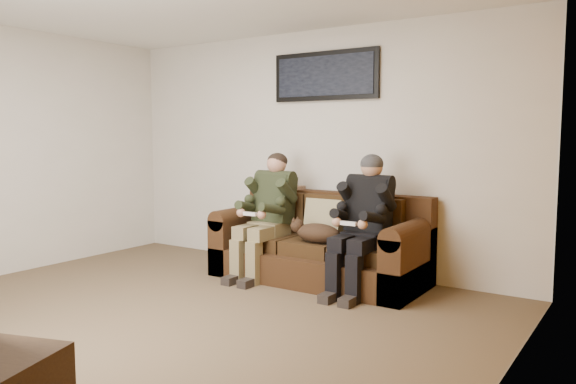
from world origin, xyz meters
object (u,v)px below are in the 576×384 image
Objects in this scene: person_left at (268,208)px; person_right at (364,215)px; cat at (316,232)px; framed_poster at (325,76)px; sofa at (322,247)px.

person_left is 0.99× the size of person_right.
cat is 0.53× the size of framed_poster.
sofa is 1.82m from framed_poster.
sofa is 1.71× the size of framed_poster.
sofa is at bearing 107.89° from cat.
person_left is 0.66m from cat.
person_right is at bearing 9.04° from cat.
framed_poster is at bearing 58.34° from person_left.
sofa is 1.67× the size of person_left.
sofa is at bearing -62.82° from framed_poster.
framed_poster reaches higher than sofa.
person_right is at bearing -37.12° from framed_poster.
person_left is at bearing -162.00° from sofa.
person_right is at bearing 0.02° from person_left.
framed_poster is at bearing 113.67° from cat.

